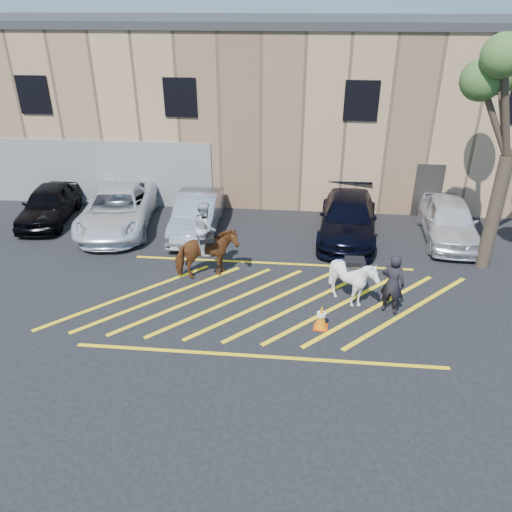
# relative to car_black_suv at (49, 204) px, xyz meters

# --- Properties ---
(ground) EXTENTS (90.00, 90.00, 0.00)m
(ground) POSITION_rel_car_black_suv_xyz_m (9.18, -5.01, -0.71)
(ground) COLOR black
(ground) RESTS_ON ground
(car_black_suv) EXTENTS (2.16, 4.34, 1.42)m
(car_black_suv) POSITION_rel_car_black_suv_xyz_m (0.00, 0.00, 0.00)
(car_black_suv) COLOR black
(car_black_suv) RESTS_ON ground
(car_white_pickup) EXTENTS (3.23, 5.75, 1.52)m
(car_white_pickup) POSITION_rel_car_black_suv_xyz_m (2.97, -0.33, 0.05)
(car_white_pickup) COLOR white
(car_white_pickup) RESTS_ON ground
(car_silver_sedan) EXTENTS (1.67, 4.45, 1.45)m
(car_silver_sedan) POSITION_rel_car_black_suv_xyz_m (6.15, -0.49, 0.01)
(car_silver_sedan) COLOR #91949E
(car_silver_sedan) RESTS_ON ground
(car_blue_suv) EXTENTS (2.53, 5.26, 1.48)m
(car_blue_suv) POSITION_rel_car_black_suv_xyz_m (11.86, -0.30, 0.03)
(car_blue_suv) COLOR black
(car_blue_suv) RESTS_ON ground
(car_white_suv) EXTENTS (2.05, 4.54, 1.51)m
(car_white_suv) POSITION_rel_car_black_suv_xyz_m (15.57, -0.20, 0.05)
(car_white_suv) COLOR white
(car_white_suv) RESTS_ON ground
(handler) EXTENTS (0.80, 0.68, 1.84)m
(handler) POSITION_rel_car_black_suv_xyz_m (12.77, -5.40, 0.21)
(handler) COLOR black
(handler) RESTS_ON ground
(warehouse) EXTENTS (32.42, 10.20, 7.30)m
(warehouse) POSITION_rel_car_black_suv_xyz_m (9.17, 6.98, 2.94)
(warehouse) COLOR tan
(warehouse) RESTS_ON ground
(hatching_zone) EXTENTS (12.60, 5.12, 0.01)m
(hatching_zone) POSITION_rel_car_black_suv_xyz_m (9.18, -5.31, -0.71)
(hatching_zone) COLOR yellow
(hatching_zone) RESTS_ON ground
(mounted_bay) EXTENTS (2.16, 1.58, 2.60)m
(mounted_bay) POSITION_rel_car_black_suv_xyz_m (7.17, -3.96, 0.34)
(mounted_bay) COLOR brown
(mounted_bay) RESTS_ON ground
(saddled_white) EXTENTS (1.33, 1.49, 1.58)m
(saddled_white) POSITION_rel_car_black_suv_xyz_m (11.70, -5.08, 0.09)
(saddled_white) COLOR white
(saddled_white) RESTS_ON ground
(traffic_cone) EXTENTS (0.41, 0.41, 0.73)m
(traffic_cone) POSITION_rel_car_black_suv_xyz_m (10.79, -6.41, -0.35)
(traffic_cone) COLOR #DE3E09
(traffic_cone) RESTS_ON ground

